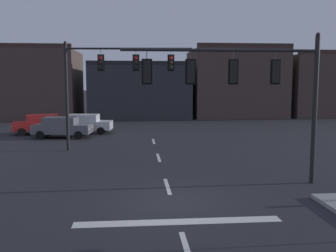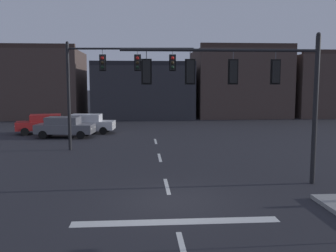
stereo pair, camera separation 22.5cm
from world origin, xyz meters
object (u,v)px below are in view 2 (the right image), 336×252
Objects in this scene: car_lot_middle at (44,123)px; car_lot_farside at (64,127)px; signal_mast_far_side at (109,74)px; car_lot_nearside at (87,123)px; signal_mast_near_side at (247,81)px.

car_lot_middle and car_lot_farside have the same top height.
signal_mast_far_side reaches higher than car_lot_nearside.
signal_mast_far_side is at bearing -53.30° from car_lot_middle.
signal_mast_far_side is 8.06m from car_lot_farside.
car_lot_middle is (-12.42, 16.84, -3.46)m from signal_mast_near_side.
car_lot_nearside is at bearing 107.35° from signal_mast_far_side.
car_lot_middle is (-6.14, 8.23, -3.94)m from signal_mast_far_side.
signal_mast_near_side is at bearing -54.49° from car_lot_farside.
signal_mast_near_side is 18.02m from car_lot_farside.
signal_mast_far_side is 1.68× the size of car_lot_middle.
signal_mast_far_side is 1.72× the size of car_lot_nearside.
signal_mast_near_side reaches higher than car_lot_nearside.
car_lot_farside is at bearing -48.79° from car_lot_middle.
car_lot_middle is at bearing 179.17° from car_lot_nearside.
car_lot_middle is at bearing 126.70° from signal_mast_far_side.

